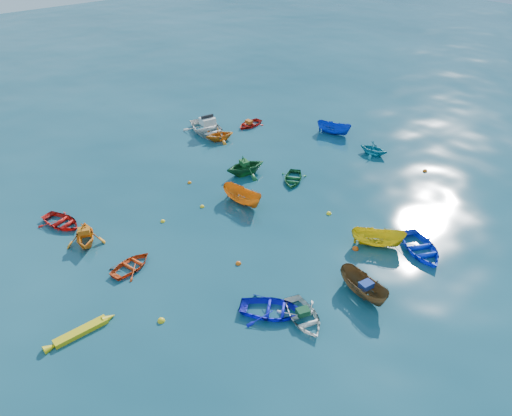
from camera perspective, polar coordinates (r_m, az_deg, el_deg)
ground at (r=30.27m, az=5.96°, el=-4.66°), size 160.00×160.00×0.00m
dinghy_blue_sw at (r=26.08m, az=1.88°, el=-11.90°), size 4.03×4.09×0.69m
dinghy_white_near at (r=25.85m, az=5.44°, el=-12.59°), size 2.91×3.47×0.62m
sampan_brown_mid at (r=27.63m, az=12.07°, el=-9.69°), size 1.61×3.47×1.30m
dinghy_blue_se at (r=31.43m, az=18.24°, el=-4.79°), size 3.92×4.39×0.75m
dinghy_orange_w at (r=32.27m, az=-18.80°, el=-3.81°), size 3.19×3.39×1.42m
sampan_yellow_mid at (r=31.24m, az=13.65°, el=-4.19°), size 3.02×3.27×1.26m
dinghy_green_e at (r=37.07m, az=4.21°, el=3.14°), size 3.30×3.19×0.56m
dinghy_cyan_se at (r=41.85m, az=13.21°, el=5.99°), size 2.52×2.75×1.22m
dinghy_red_nw at (r=29.60m, az=-13.99°, el=-6.63°), size 3.03×2.49×0.55m
sampan_orange_n at (r=34.30m, az=-1.54°, el=0.54°), size 1.80×3.50×1.29m
dinghy_green_n at (r=37.85m, az=-1.20°, el=3.90°), size 3.52×3.19×1.62m
dinghy_red_ne at (r=45.95m, az=-0.73°, el=9.39°), size 2.86×2.24×0.54m
sampan_blue_far at (r=44.88m, az=8.83°, el=8.39°), size 2.32×3.31×1.20m
dinghy_red_far at (r=34.51m, az=-21.28°, el=-1.78°), size 3.02×3.55×0.63m
dinghy_orange_far at (r=43.23m, az=-4.16°, el=7.72°), size 2.94×2.71×1.28m
kayak_yellow at (r=26.53m, az=-19.33°, el=-13.35°), size 3.38×0.56×0.33m
motorboat_white at (r=44.67m, az=-5.48°, el=8.52°), size 3.96×5.14×1.59m
tarp_green_a at (r=25.58m, az=5.39°, el=-11.71°), size 0.76×0.65×0.31m
tarp_blue_a at (r=27.02m, az=12.49°, el=-8.59°), size 0.73×0.58×0.33m
tarp_orange_a at (r=31.82m, az=-19.08°, el=-2.49°), size 0.82×0.73×0.33m
tarp_green_b at (r=37.34m, az=-1.36°, el=5.18°), size 0.67×0.81×0.35m
tarp_orange_b at (r=45.71m, az=-0.83°, el=9.83°), size 0.55×0.67×0.29m
buoy_or_a at (r=29.01m, az=-2.03°, el=-6.40°), size 0.33×0.33×0.33m
buoy_ye_a at (r=33.54m, az=8.32°, el=-0.67°), size 0.34×0.34×0.34m
buoy_or_b at (r=30.66m, az=11.29°, el=-4.64°), size 0.39×0.39×0.39m
buoy_ye_b at (r=26.10m, az=-10.77°, el=-12.59°), size 0.38×0.38×0.38m
buoy_or_c at (r=36.99m, az=-7.61°, el=2.85°), size 0.31×0.31×0.31m
buoy_ye_c at (r=34.10m, az=-6.17°, el=0.12°), size 0.30×0.30×0.30m
buoy_or_d at (r=40.35m, az=18.75°, el=3.99°), size 0.37×0.37×0.37m
buoy_ye_d at (r=33.00m, az=-10.61°, el=-1.54°), size 0.30×0.30×0.30m
buoy_or_e at (r=44.97m, az=-5.49°, el=8.69°), size 0.32×0.32×0.32m
buoy_ye_e at (r=43.83m, az=-3.44°, el=8.11°), size 0.33×0.33×0.33m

